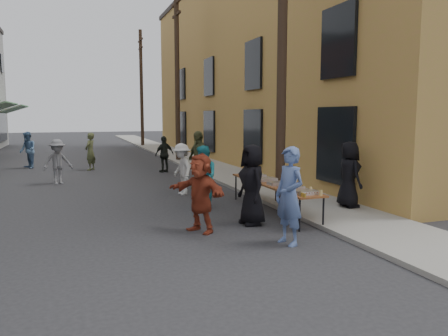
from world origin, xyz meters
TOP-DOWN VIEW (x-y plane):
  - ground at (0.00, 0.00)m, footprint 120.00×120.00m
  - sidewalk at (5.00, 15.00)m, footprint 2.20×60.00m
  - building_ochre at (11.10, 14.00)m, footprint 10.00×28.00m
  - utility_pole_near at (4.30, 3.00)m, footprint 0.26×0.26m
  - utility_pole_mid at (4.30, 15.00)m, footprint 0.26×0.26m
  - utility_pole_far at (4.30, 27.00)m, footprint 0.26×0.26m
  - serving_table at (3.68, 2.15)m, footprint 0.70×4.00m
  - catering_tray_sausage at (3.68, 0.50)m, footprint 0.50×0.33m
  - catering_tray_foil_b at (3.68, 1.15)m, footprint 0.50×0.33m
  - catering_tray_buns at (3.68, 1.85)m, footprint 0.50×0.33m
  - catering_tray_foil_d at (3.68, 2.55)m, footprint 0.50×0.33m
  - catering_tray_buns_end at (3.68, 3.25)m, footprint 0.50×0.33m
  - condiment_jar_a at (3.46, 0.20)m, footprint 0.07×0.07m
  - condiment_jar_b at (3.46, 0.30)m, footprint 0.07×0.07m
  - condiment_jar_c at (3.46, 0.40)m, footprint 0.07×0.07m
  - cup_stack at (3.88, 0.25)m, footprint 0.08×0.08m
  - guest_front_a at (2.68, 1.19)m, footprint 0.63×0.92m
  - guest_front_b at (2.75, -0.46)m, footprint 0.60×0.77m
  - guest_front_c at (2.15, 3.19)m, footprint 0.78×0.92m
  - guest_front_d at (2.11, 5.38)m, footprint 0.73×1.10m
  - guest_front_e at (2.85, 6.10)m, footprint 0.76×1.23m
  - guest_queue_back at (1.41, 0.96)m, footprint 1.17×1.61m
  - server at (5.60, 1.67)m, footprint 0.57×0.85m
  - passerby_left at (-1.58, 8.90)m, footprint 1.18×0.92m
  - passerby_mid at (2.69, 10.81)m, footprint 0.99×0.70m
  - passerby_right at (-0.30, 12.64)m, footprint 0.65×0.73m
  - passerby_far at (-3.00, 14.32)m, footprint 0.93×1.02m

SIDE VIEW (x-z plane):
  - ground at x=0.00m, z-range 0.00..0.00m
  - sidewalk at x=5.00m, z-range 0.00..0.10m
  - serving_table at x=3.68m, z-range 0.34..1.09m
  - passerby_mid at x=2.69m, z-range 0.00..1.56m
  - catering_tray_sausage at x=3.68m, z-range 0.75..0.83m
  - catering_tray_foil_b at x=3.68m, z-range 0.75..0.83m
  - catering_tray_buns at x=3.68m, z-range 0.75..0.83m
  - catering_tray_foil_d at x=3.68m, z-range 0.75..0.83m
  - catering_tray_buns_end at x=3.68m, z-range 0.75..0.83m
  - condiment_jar_a at x=3.46m, z-range 0.75..0.83m
  - condiment_jar_b at x=3.46m, z-range 0.75..0.83m
  - condiment_jar_c at x=3.46m, z-range 0.75..0.83m
  - guest_front_d at x=2.11m, z-range 0.00..1.59m
  - passerby_left at x=-1.58m, z-range 0.00..1.61m
  - cup_stack at x=3.88m, z-range 0.75..0.87m
  - guest_front_c at x=2.15m, z-range 0.00..1.67m
  - guest_queue_back at x=1.41m, z-range 0.00..1.68m
  - passerby_right at x=-0.30m, z-range 0.00..1.68m
  - passerby_far at x=-3.00m, z-range 0.00..1.71m
  - guest_front_a at x=2.68m, z-range 0.00..1.82m
  - guest_front_b at x=2.75m, z-range 0.00..1.88m
  - server at x=5.60m, z-range 0.10..1.80m
  - guest_front_e at x=2.85m, z-range 0.00..1.95m
  - utility_pole_near at x=4.30m, z-range 0.00..9.00m
  - utility_pole_mid at x=4.30m, z-range 0.00..9.00m
  - utility_pole_far at x=4.30m, z-range 0.00..9.00m
  - building_ochre at x=11.10m, z-range 0.00..10.00m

